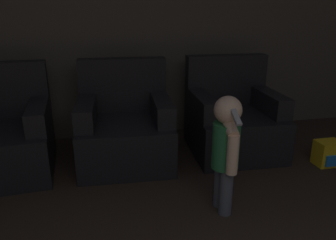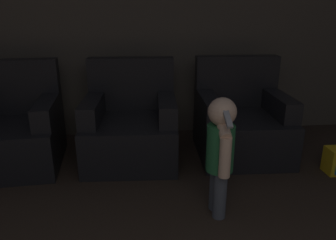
# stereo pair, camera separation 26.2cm
# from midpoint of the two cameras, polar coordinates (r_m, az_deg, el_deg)

# --- Properties ---
(wall_back) EXTENTS (8.40, 0.05, 2.60)m
(wall_back) POSITION_cam_midpoint_polar(r_m,az_deg,el_deg) (3.70, -7.94, 17.05)
(wall_back) COLOR #51493F
(wall_back) RESTS_ON ground_plane
(armchair_left) EXTENTS (0.90, 0.89, 0.95)m
(armchair_left) POSITION_cam_midpoint_polar(r_m,az_deg,el_deg) (3.33, -29.19, -2.69)
(armchair_left) COLOR black
(armchair_left) RESTS_ON ground_plane
(armchair_middle) EXTENTS (0.90, 0.89, 0.95)m
(armchair_middle) POSITION_cam_midpoint_polar(r_m,az_deg,el_deg) (3.17, -9.81, -1.43)
(armchair_middle) COLOR black
(armchair_middle) RESTS_ON ground_plane
(armchair_right) EXTENTS (0.89, 0.88, 0.95)m
(armchair_right) POSITION_cam_midpoint_polar(r_m,az_deg,el_deg) (3.38, 9.05, -0.05)
(armchair_right) COLOR black
(armchair_right) RESTS_ON ground_plane
(person_toddler) EXTENTS (0.19, 0.34, 0.87)m
(person_toddler) POSITION_cam_midpoint_polar(r_m,az_deg,el_deg) (2.27, 6.86, -4.61)
(person_toddler) COLOR #474C56
(person_toddler) RESTS_ON ground_plane
(toy_backpack) EXTENTS (0.23, 0.19, 0.24)m
(toy_backpack) POSITION_cam_midpoint_polar(r_m,az_deg,el_deg) (3.38, 24.12, -5.36)
(toy_backpack) COLOR yellow
(toy_backpack) RESTS_ON ground_plane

